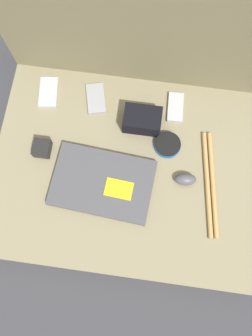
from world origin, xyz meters
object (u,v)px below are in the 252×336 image
Objects in this scene: computer_mouse at (185,179)px; phone_silver at (48,92)px; speaker_puck at (168,145)px; phone_black at (175,107)px; phone_small at (96,98)px; charger_brick at (42,148)px; camera_pouch at (142,120)px; laptop at (103,183)px.

phone_silver is at bearing 147.19° from computer_mouse.
computer_mouse is at bearing -58.34° from speaker_puck.
phone_black is (0.46, 0.00, 0.00)m from phone_silver.
charger_brick is (-0.15, -0.21, 0.01)m from phone_small.
speaker_puck reaches higher than phone_black.
phone_black is 1.88× the size of charger_brick.
computer_mouse is 0.59× the size of camera_pouch.
speaker_puck is at bearing 9.94° from charger_brick.
speaker_puck is 1.54× the size of charger_brick.
phone_small is (0.17, -0.00, 0.00)m from phone_silver.
computer_mouse is at bearing -47.63° from camera_pouch.
phone_small is (-0.27, 0.14, -0.01)m from speaker_puck.
phone_small is at bearing 157.77° from camera_pouch.
laptop reaches higher than speaker_puck.
laptop is 3.77× the size of speaker_puck.
phone_silver is at bearing 168.15° from camera_pouch.
camera_pouch is at bearing 23.81° from charger_brick.
phone_silver is (-0.51, 0.26, -0.01)m from computer_mouse.
phone_silver is 0.22m from charger_brick.
camera_pouch is at bearing -36.44° from phone_small.
laptop reaches higher than phone_black.
computer_mouse reaches higher than phone_silver.
laptop is 2.70× the size of camera_pouch.
computer_mouse is (0.27, 0.05, 0.01)m from laptop.
camera_pouch is (0.17, -0.07, 0.03)m from phone_small.
camera_pouch reaches higher than phone_silver.
camera_pouch is 0.35m from charger_brick.
phone_black is at bearing -6.49° from phone_silver.
phone_black is 0.88× the size of camera_pouch.
phone_silver is at bearing 162.27° from speaker_puck.
charger_brick reaches higher than phone_small.
speaker_puck reaches higher than phone_small.
camera_pouch is (0.10, 0.23, 0.02)m from laptop.
computer_mouse is at bearing 14.54° from laptop.
charger_brick reaches higher than computer_mouse.
speaker_puck is 0.82× the size of phone_black.
camera_pouch is at bearing 144.48° from speaker_puck.
phone_black is at bearing 59.68° from laptop.
computer_mouse is 0.60× the size of phone_small.
phone_small is at bearing 152.64° from speaker_puck.
phone_black reaches higher than phone_small.
charger_brick is (-0.42, -0.07, 0.01)m from speaker_puck.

